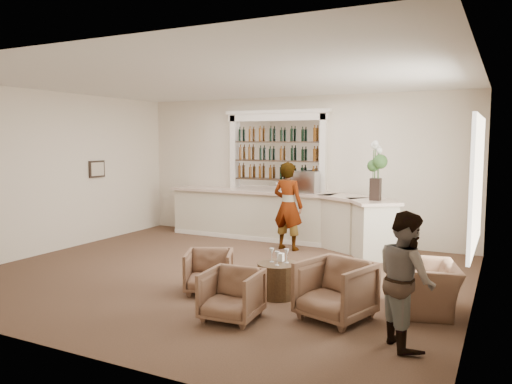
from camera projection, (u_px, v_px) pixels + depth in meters
ground at (221, 274)px, 8.63m from camera, size 8.00×8.00×0.00m
room_shell at (248, 138)px, 8.94m from camera, size 8.04×7.02×3.32m
bar_counter at (282, 217)px, 11.30m from camera, size 5.72×1.80×1.14m
back_bar_alcove at (276, 152)px, 11.66m from camera, size 2.64×0.25×3.00m
cocktail_table at (278, 280)px, 7.37m from camera, size 0.62×0.62×0.50m
sommelier at (288, 206)px, 10.46m from camera, size 0.72×0.52×1.85m
guest at (406, 279)px, 5.56m from camera, size 0.90×0.94×1.53m
armchair_left at (209, 271)px, 7.58m from camera, size 0.92×0.93×0.64m
armchair_center at (232, 295)px, 6.41m from camera, size 0.75×0.77×0.65m
armchair_right at (335, 290)px, 6.42m from camera, size 1.04×1.05×0.77m
armchair_far at (422, 287)px, 6.73m from camera, size 1.14×1.23×0.66m
espresso_machine at (305, 182)px, 11.01m from camera, size 0.58×0.50×0.48m
flower_vase at (376, 167)px, 9.63m from camera, size 0.30×0.30×1.14m
wine_glass_bar_left at (280, 187)px, 11.29m from camera, size 0.07×0.07×0.21m
wine_glass_bar_right at (277, 187)px, 11.32m from camera, size 0.07×0.07×0.21m
wine_glass_tbl_a at (272, 255)px, 7.41m from camera, size 0.07×0.07×0.21m
wine_glass_tbl_b at (287, 256)px, 7.36m from camera, size 0.07×0.07×0.21m
wine_glass_tbl_c at (277, 258)px, 7.20m from camera, size 0.07×0.07×0.21m
napkin_holder at (281, 257)px, 7.47m from camera, size 0.08×0.08×0.12m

